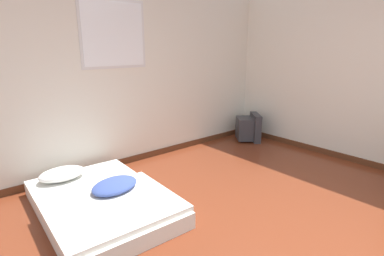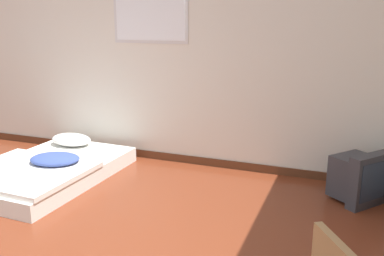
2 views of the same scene
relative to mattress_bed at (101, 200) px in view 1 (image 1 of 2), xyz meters
The scene contains 3 objects.
wall_back 1.75m from the mattress_bed, 55.43° to the left, with size 7.96×0.08×2.60m.
mattress_bed is the anchor object (origin of this frame).
crt_tv 3.20m from the mattress_bed, 10.64° to the left, with size 0.58×0.58×0.50m.
Camera 1 is at (-1.84, -0.92, 1.70)m, focal length 28.00 mm.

